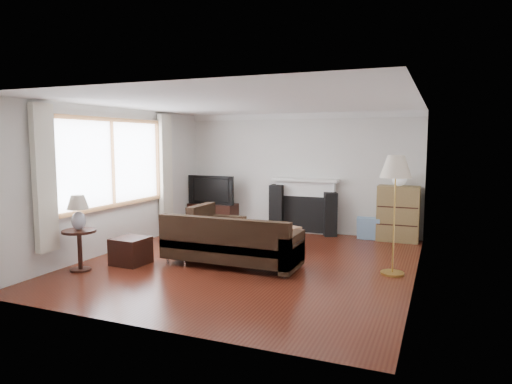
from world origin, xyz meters
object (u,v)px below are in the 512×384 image
at_px(coffee_table, 268,237).
at_px(side_table, 80,250).
at_px(tv_stand, 213,215).
at_px(sectional_sofa, 232,242).
at_px(bookshelf, 398,214).
at_px(floor_lamp, 394,216).

distance_m(coffee_table, side_table, 3.17).
bearing_deg(side_table, tv_stand, 86.87).
distance_m(sectional_sofa, side_table, 2.27).
distance_m(bookshelf, floor_lamp, 2.35).
bearing_deg(tv_stand, side_table, -93.13).
relative_size(sectional_sofa, side_table, 3.73).
bearing_deg(floor_lamp, side_table, -160.03).
bearing_deg(floor_lamp, bookshelf, 93.48).
height_order(bookshelf, sectional_sofa, bookshelf).
bearing_deg(tv_stand, coffee_table, -37.92).
relative_size(sectional_sofa, floor_lamp, 1.33).
bearing_deg(side_table, sectional_sofa, 29.62).
distance_m(sectional_sofa, floor_lamp, 2.45).
height_order(coffee_table, floor_lamp, floor_lamp).
bearing_deg(floor_lamp, coffee_table, 160.04).
bearing_deg(sectional_sofa, floor_lamp, 10.88).
bearing_deg(bookshelf, tv_stand, -179.30).
relative_size(bookshelf, coffee_table, 0.98).
relative_size(sectional_sofa, coffee_table, 2.10).
relative_size(tv_stand, sectional_sofa, 0.46).
bearing_deg(coffee_table, bookshelf, 57.63).
relative_size(tv_stand, bookshelf, 0.99).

